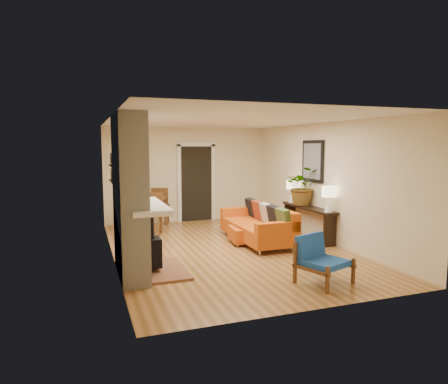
{
  "coord_description": "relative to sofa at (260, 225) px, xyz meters",
  "views": [
    {
      "loc": [
        -2.74,
        -7.5,
        2.11
      ],
      "look_at": [
        0.0,
        0.2,
        1.15
      ],
      "focal_mm": 32.0,
      "sensor_mm": 36.0,
      "label": 1
    }
  ],
  "objects": [
    {
      "name": "room_shell",
      "position": [
        -0.28,
        2.3,
        0.86
      ],
      "size": [
        6.5,
        6.5,
        6.5
      ],
      "color": "#BA7F47",
      "rests_on": "ground"
    },
    {
      "name": "fireplace",
      "position": [
        -2.89,
        -1.33,
        0.86
      ],
      "size": [
        1.09,
        1.68,
        2.6
      ],
      "color": "white",
      "rests_on": "ground"
    },
    {
      "name": "sofa",
      "position": [
        0.0,
        0.0,
        0.0
      ],
      "size": [
        0.93,
        2.18,
        0.86
      ],
      "color": "silver",
      "rests_on": "ground"
    },
    {
      "name": "ottoman",
      "position": [
        -0.32,
        -0.02,
        -0.17
      ],
      "size": [
        0.76,
        0.76,
        0.35
      ],
      "color": "silver",
      "rests_on": "ground"
    },
    {
      "name": "blue_chair",
      "position": [
        -0.23,
        -2.67,
        0.02
      ],
      "size": [
        0.89,
        0.88,
        0.73
      ],
      "color": "brown",
      "rests_on": "ground"
    },
    {
      "name": "dining_table",
      "position": [
        -1.96,
        2.14,
        0.27
      ],
      "size": [
        1.18,
        1.88,
        0.99
      ],
      "color": "brown",
      "rests_on": "ground"
    },
    {
      "name": "console_table",
      "position": [
        1.18,
        -0.04,
        0.2
      ],
      "size": [
        0.34,
        1.85,
        0.72
      ],
      "color": "black",
      "rests_on": "ground"
    },
    {
      "name": "lamp_near",
      "position": [
        1.18,
        -0.82,
        0.69
      ],
      "size": [
        0.3,
        0.3,
        0.54
      ],
      "color": "white",
      "rests_on": "console_table"
    },
    {
      "name": "lamp_far",
      "position": [
        1.18,
        0.71,
        0.69
      ],
      "size": [
        0.3,
        0.3,
        0.54
      ],
      "color": "white",
      "rests_on": "console_table"
    },
    {
      "name": "houseplant",
      "position": [
        1.17,
        0.2,
        0.8
      ],
      "size": [
        0.95,
        0.87,
        0.89
      ],
      "primitive_type": "imported",
      "rotation": [
        0.0,
        0.0,
        -0.24
      ],
      "color": "#1E5919",
      "rests_on": "console_table"
    }
  ]
}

